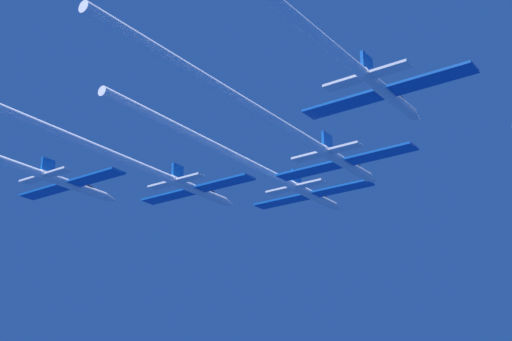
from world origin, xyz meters
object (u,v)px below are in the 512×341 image
at_px(jet_right_wing, 288,129).
at_px(jet_right_outer, 330,46).
at_px(jet_left_wing, 116,157).
at_px(jet_lead, 264,171).

height_order(jet_right_wing, jet_right_outer, jet_right_outer).
bearing_deg(jet_left_wing, jet_right_wing, 9.14).
relative_size(jet_lead, jet_right_wing, 0.96).
xyz_separation_m(jet_left_wing, jet_right_outer, (31.12, -6.80, 0.21)).
bearing_deg(jet_right_outer, jet_lead, 135.52).
height_order(jet_left_wing, jet_right_outer, jet_right_outer).
distance_m(jet_lead, jet_left_wing, 17.06).
bearing_deg(jet_right_outer, jet_left_wing, 167.68).
bearing_deg(jet_right_wing, jet_lead, 134.43).
distance_m(jet_lead, jet_right_outer, 28.82).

